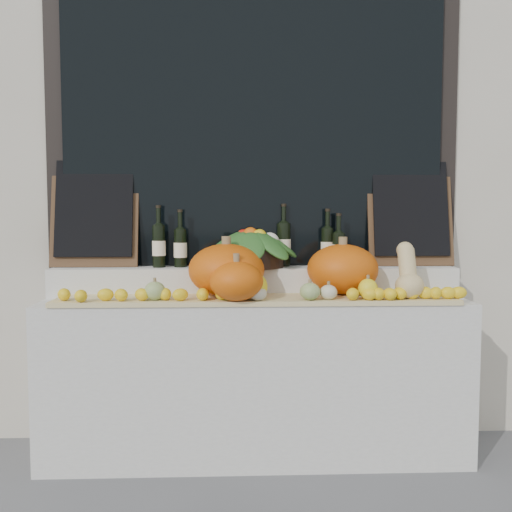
% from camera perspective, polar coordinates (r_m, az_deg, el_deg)
% --- Properties ---
extents(storefront_facade, '(7.00, 0.94, 4.50)m').
position_cam_1_polar(storefront_facade, '(3.94, -0.48, 17.49)').
color(storefront_facade, beige).
rests_on(storefront_facade, ground).
extents(display_sill, '(2.30, 0.55, 0.88)m').
position_cam_1_polar(display_sill, '(3.24, -0.05, -11.97)').
color(display_sill, silver).
rests_on(display_sill, ground).
extents(rear_tier, '(2.30, 0.25, 0.16)m').
position_cam_1_polar(rear_tier, '(3.28, -0.15, -2.49)').
color(rear_tier, silver).
rests_on(rear_tier, display_sill).
extents(straw_bedding, '(2.10, 0.32, 0.02)m').
position_cam_1_polar(straw_bedding, '(3.02, 0.04, -4.38)').
color(straw_bedding, tan).
rests_on(straw_bedding, display_sill).
extents(pumpkin_left, '(0.51, 0.51, 0.28)m').
position_cam_1_polar(pumpkin_left, '(3.05, -2.98, -1.40)').
color(pumpkin_left, '#D65A0B').
rests_on(pumpkin_left, straw_bedding).
extents(pumpkin_right, '(0.51, 0.51, 0.27)m').
position_cam_1_polar(pumpkin_right, '(3.16, 8.66, -1.31)').
color(pumpkin_right, '#D65A0B').
rests_on(pumpkin_right, straw_bedding).
extents(pumpkin_center, '(0.31, 0.31, 0.20)m').
position_cam_1_polar(pumpkin_center, '(2.89, -1.97, -2.53)').
color(pumpkin_center, '#D65A0B').
rests_on(pumpkin_center, straw_bedding).
extents(butternut_squash, '(0.15, 0.21, 0.29)m').
position_cam_1_polar(butternut_squash, '(3.09, 14.98, -1.81)').
color(butternut_squash, '#D8BB7F').
rests_on(butternut_squash, straw_bedding).
extents(decorative_gourds, '(1.20, 0.14, 0.16)m').
position_cam_1_polar(decorative_gourds, '(2.92, 1.10, -3.40)').
color(decorative_gourds, '#376C20').
rests_on(decorative_gourds, straw_bedding).
extents(lemon_heap, '(2.20, 0.16, 0.06)m').
position_cam_1_polar(lemon_heap, '(2.91, 0.12, -3.84)').
color(lemon_heap, yellow).
rests_on(lemon_heap, straw_bedding).
extents(produce_bowl, '(0.57, 0.57, 0.24)m').
position_cam_1_polar(produce_bowl, '(3.25, -0.55, 0.86)').
color(produce_bowl, black).
rests_on(produce_bowl, rear_tier).
extents(wine_bottle_far_left, '(0.08, 0.08, 0.35)m').
position_cam_1_polar(wine_bottle_far_left, '(3.29, -9.69, 1.05)').
color(wine_bottle_far_left, black).
rests_on(wine_bottle_far_left, rear_tier).
extents(wine_bottle_near_left, '(0.08, 0.08, 0.33)m').
position_cam_1_polar(wine_bottle_near_left, '(3.29, -7.58, 0.86)').
color(wine_bottle_near_left, black).
rests_on(wine_bottle_near_left, rear_tier).
extents(wine_bottle_tall, '(0.08, 0.08, 0.36)m').
position_cam_1_polar(wine_bottle_tall, '(3.34, 2.78, 1.21)').
color(wine_bottle_tall, black).
rests_on(wine_bottle_tall, rear_tier).
extents(wine_bottle_near_right, '(0.08, 0.08, 0.33)m').
position_cam_1_polar(wine_bottle_near_right, '(3.34, 7.15, 0.95)').
color(wine_bottle_near_right, black).
rests_on(wine_bottle_near_right, rear_tier).
extents(wine_bottle_far_right, '(0.08, 0.08, 0.31)m').
position_cam_1_polar(wine_bottle_far_right, '(3.32, 8.24, 0.69)').
color(wine_bottle_far_right, black).
rests_on(wine_bottle_far_right, rear_tier).
extents(chalkboard_left, '(0.50, 0.15, 0.61)m').
position_cam_1_polar(chalkboard_left, '(3.42, -15.85, 4.33)').
color(chalkboard_left, '#4C331E').
rests_on(chalkboard_left, rear_tier).
extents(chalkboard_right, '(0.50, 0.15, 0.61)m').
position_cam_1_polar(chalkboard_right, '(3.48, 15.16, 4.34)').
color(chalkboard_right, '#4C331E').
rests_on(chalkboard_right, rear_tier).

